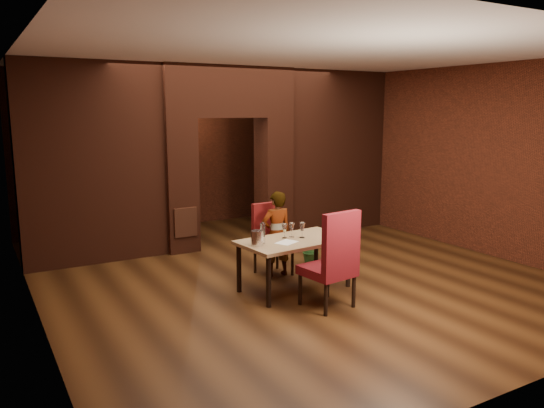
# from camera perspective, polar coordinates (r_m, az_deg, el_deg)

# --- Properties ---
(floor) EXTENTS (8.00, 8.00, 0.00)m
(floor) POSITION_cam_1_polar(r_m,az_deg,el_deg) (8.20, 1.44, -7.22)
(floor) COLOR #422510
(floor) RESTS_ON ground
(ceiling) EXTENTS (7.00, 8.00, 0.04)m
(ceiling) POSITION_cam_1_polar(r_m,az_deg,el_deg) (7.86, 1.55, 15.64)
(ceiling) COLOR silver
(ceiling) RESTS_ON ground
(wall_back) EXTENTS (7.00, 0.04, 3.20)m
(wall_back) POSITION_cam_1_polar(r_m,az_deg,el_deg) (11.46, -9.05, 5.78)
(wall_back) COLOR #612514
(wall_back) RESTS_ON ground
(wall_front) EXTENTS (7.00, 0.04, 3.20)m
(wall_front) POSITION_cam_1_polar(r_m,az_deg,el_deg) (4.96, 26.39, -0.74)
(wall_front) COLOR #612514
(wall_front) RESTS_ON ground
(wall_left) EXTENTS (0.04, 8.00, 3.20)m
(wall_left) POSITION_cam_1_polar(r_m,az_deg,el_deg) (6.75, -24.77, 2.01)
(wall_left) COLOR #612514
(wall_left) RESTS_ON ground
(wall_right) EXTENTS (0.04, 8.00, 3.20)m
(wall_right) POSITION_cam_1_polar(r_m,az_deg,el_deg) (10.14, 18.68, 4.82)
(wall_right) COLOR #612514
(wall_right) RESTS_ON ground
(pillar_left) EXTENTS (0.55, 0.55, 2.30)m
(pillar_left) POSITION_cam_1_polar(r_m,az_deg,el_deg) (9.31, -10.01, 1.99)
(pillar_left) COLOR maroon
(pillar_left) RESTS_ON ground
(pillar_right) EXTENTS (0.55, 0.55, 2.30)m
(pillar_right) POSITION_cam_1_polar(r_m,az_deg,el_deg) (10.11, 0.16, 2.77)
(pillar_right) COLOR maroon
(pillar_right) RESTS_ON ground
(lintel) EXTENTS (2.45, 0.55, 0.90)m
(lintel) POSITION_cam_1_polar(r_m,az_deg,el_deg) (9.59, -4.86, 11.92)
(lintel) COLOR maroon
(lintel) RESTS_ON ground
(wing_wall_left) EXTENTS (2.28, 0.35, 3.20)m
(wing_wall_left) POSITION_cam_1_polar(r_m,az_deg,el_deg) (8.88, -18.70, 4.14)
(wing_wall_left) COLOR maroon
(wing_wall_left) RESTS_ON ground
(wing_wall_right) EXTENTS (2.28, 0.35, 3.20)m
(wing_wall_right) POSITION_cam_1_polar(r_m,az_deg,el_deg) (10.84, 6.66, 5.59)
(wing_wall_right) COLOR maroon
(wing_wall_right) RESTS_ON ground
(vent_panel) EXTENTS (0.40, 0.03, 0.50)m
(vent_panel) POSITION_cam_1_polar(r_m,az_deg,el_deg) (9.15, -9.26, -1.96)
(vent_panel) COLOR brown
(vent_panel) RESTS_ON ground
(rear_door) EXTENTS (0.90, 0.08, 2.10)m
(rear_door) POSITION_cam_1_polar(r_m,az_deg,el_deg) (11.32, -10.76, 2.87)
(rear_door) COLOR black
(rear_door) RESTS_ON ground
(rear_door_frame) EXTENTS (1.02, 0.04, 2.22)m
(rear_door_frame) POSITION_cam_1_polar(r_m,az_deg,el_deg) (11.29, -10.69, 2.85)
(rear_door_frame) COLOR black
(rear_door_frame) RESTS_ON ground
(dining_table) EXTENTS (1.58, 0.99, 0.71)m
(dining_table) POSITION_cam_1_polar(r_m,az_deg,el_deg) (7.31, 2.44, -6.49)
(dining_table) COLOR #A48358
(dining_table) RESTS_ON ground
(chair_far) EXTENTS (0.51, 0.51, 1.06)m
(chair_far) POSITION_cam_1_polar(r_m,az_deg,el_deg) (7.92, 0.17, -3.86)
(chair_far) COLOR maroon
(chair_far) RESTS_ON ground
(chair_near) EXTENTS (0.63, 0.63, 1.24)m
(chair_near) POSITION_cam_1_polar(r_m,az_deg,el_deg) (6.65, 5.98, -5.83)
(chair_near) COLOR maroon
(chair_near) RESTS_ON ground
(person_seated) EXTENTS (0.49, 0.34, 1.27)m
(person_seated) POSITION_cam_1_polar(r_m,az_deg,el_deg) (7.83, 0.49, -3.23)
(person_seated) COLOR white
(person_seated) RESTS_ON ground
(wine_glass_a) EXTENTS (0.08, 0.08, 0.20)m
(wine_glass_a) POSITION_cam_1_polar(r_m,az_deg,el_deg) (7.25, 1.36, -2.92)
(wine_glass_a) COLOR silver
(wine_glass_a) RESTS_ON dining_table
(wine_glass_b) EXTENTS (0.08, 0.08, 0.20)m
(wine_glass_b) POSITION_cam_1_polar(r_m,az_deg,el_deg) (7.31, 2.14, -2.82)
(wine_glass_b) COLOR white
(wine_glass_b) RESTS_ON dining_table
(wine_glass_c) EXTENTS (0.09, 0.09, 0.21)m
(wine_glass_c) POSITION_cam_1_polar(r_m,az_deg,el_deg) (7.28, 3.26, -2.82)
(wine_glass_c) COLOR white
(wine_glass_c) RESTS_ON dining_table
(tasting_sheet) EXTENTS (0.35, 0.31, 0.00)m
(tasting_sheet) POSITION_cam_1_polar(r_m,az_deg,el_deg) (7.04, 1.59, -4.14)
(tasting_sheet) COLOR white
(tasting_sheet) RESTS_ON dining_table
(wine_bucket) EXTENTS (0.16, 0.16, 0.20)m
(wine_bucket) POSITION_cam_1_polar(r_m,az_deg,el_deg) (6.86, -1.62, -3.68)
(wine_bucket) COLOR silver
(wine_bucket) RESTS_ON dining_table
(water_bottle) EXTENTS (0.07, 0.07, 0.28)m
(water_bottle) POSITION_cam_1_polar(r_m,az_deg,el_deg) (6.97, -1.02, -3.10)
(water_bottle) COLOR white
(water_bottle) RESTS_ON dining_table
(potted_plant) EXTENTS (0.52, 0.50, 0.44)m
(potted_plant) POSITION_cam_1_polar(r_m,az_deg,el_deg) (8.58, 4.19, -4.92)
(potted_plant) COLOR #2A5C25
(potted_plant) RESTS_ON ground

